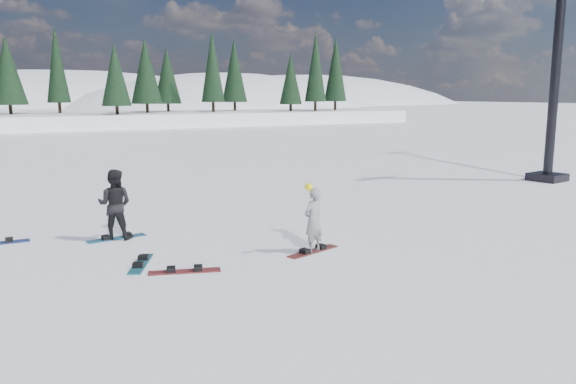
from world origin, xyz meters
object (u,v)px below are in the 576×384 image
object	(u,v)px
snowboarder_woman	(313,220)
snowboarder_man	(115,204)
lift_tower	(554,98)
snowboard_loose_a	(141,264)
snowboard_loose_b	(185,271)

from	to	relation	value
snowboarder_woman	snowboarder_man	size ratio (longest dim) A/B	0.93
lift_tower	snowboard_loose_a	xyz separation A→B (m)	(-18.48, -3.82, -3.51)
lift_tower	snowboarder_woman	size ratio (longest dim) A/B	5.12
snowboard_loose_b	snowboard_loose_a	bearing A→B (deg)	142.56
snowboard_loose_b	lift_tower	bearing A→B (deg)	32.68
lift_tower	snowboarder_man	distance (m)	18.71
snowboarder_woman	snowboard_loose_a	size ratio (longest dim) A/B	1.13
snowboarder_man	snowboard_loose_b	world-z (taller)	snowboarder_man
lift_tower	snowboarder_man	xyz separation A→B (m)	(-18.48, -1.28, -2.62)
snowboarder_man	snowboard_loose_a	size ratio (longest dim) A/B	1.21
lift_tower	snowboard_loose_a	bearing A→B (deg)	-176.79
snowboarder_man	snowboard_loose_a	world-z (taller)	snowboarder_man
snowboarder_man	snowboard_loose_b	xyz separation A→B (m)	(0.69, -3.51, -0.90)
snowboarder_woman	snowboard_loose_b	xyz separation A→B (m)	(-3.17, -0.03, -0.78)
snowboarder_woman	snowboard_loose_b	world-z (taller)	snowboarder_woman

